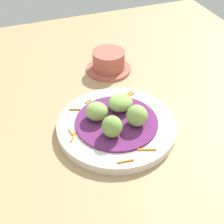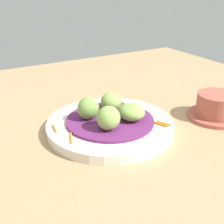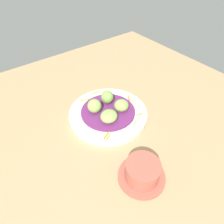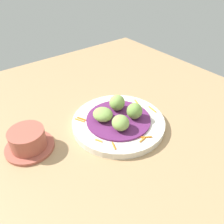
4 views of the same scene
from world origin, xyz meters
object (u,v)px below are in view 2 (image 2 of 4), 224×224
Objects in this scene: main_plate at (110,126)px; guac_scoop_back at (131,112)px; guac_scoop_center at (88,108)px; guac_scoop_right at (108,118)px; guac_scoop_left at (111,102)px; terracotta_bowl at (216,107)px.

main_plate is 5.33cm from guac_scoop_back.
guac_scoop_center is at bearing 57.06° from main_plate.
main_plate is at bearing -32.94° from guac_scoop_right.
guac_scoop_center is (-1.27, 5.94, 0.32)cm from guac_scoop_left.
guac_scoop_right reaches higher than guac_scoop_left.
guac_scoop_right reaches higher than terracotta_bowl.
guac_scoop_left is at bearing -32.94° from main_plate.
terracotta_bowl is at bearing -106.10° from main_plate.
guac_scoop_center is (2.34, 3.60, 3.76)cm from main_plate.
terracotta_bowl is (-6.64, -23.01, 1.56)cm from main_plate.
guac_scoop_right is at bearing 147.06° from main_plate.
guac_scoop_right is at bearing 83.16° from terracotta_bowl.
guac_scoop_left is at bearing -77.94° from guac_scoop_center.
guac_scoop_right reaches higher than guac_scoop_back.
guac_scoop_center is 28.17cm from terracotta_bowl.
guac_scoop_back is at bearing -167.94° from guac_scoop_left.
terracotta_bowl is at bearing -116.36° from guac_scoop_left.
guac_scoop_right is at bearing 102.06° from guac_scoop_back.
guac_scoop_left is 23.15cm from terracotta_bowl.
guac_scoop_right is 0.83× the size of guac_scoop_back.
terracotta_bowl is (-3.04, -25.35, -2.24)cm from guac_scoop_right.
guac_scoop_center reaches higher than guac_scoop_back.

